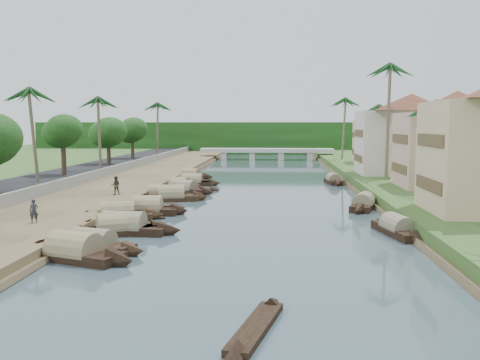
# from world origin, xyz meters

# --- Properties ---
(ground) EXTENTS (220.00, 220.00, 0.00)m
(ground) POSITION_xyz_m (0.00, 0.00, 0.00)
(ground) COLOR #394E56
(ground) RESTS_ON ground
(left_bank) EXTENTS (10.00, 180.00, 0.80)m
(left_bank) POSITION_xyz_m (-16.00, 20.00, 0.40)
(left_bank) COLOR brown
(left_bank) RESTS_ON ground
(right_bank) EXTENTS (16.00, 180.00, 1.20)m
(right_bank) POSITION_xyz_m (19.00, 20.00, 0.60)
(right_bank) COLOR #2D4F1F
(right_bank) RESTS_ON ground
(road) EXTENTS (8.00, 180.00, 1.40)m
(road) POSITION_xyz_m (-24.50, 20.00, 0.70)
(road) COLOR black
(road) RESTS_ON ground
(retaining_wall) EXTENTS (0.40, 180.00, 1.10)m
(retaining_wall) POSITION_xyz_m (-20.20, 20.00, 1.35)
(retaining_wall) COLOR slate
(retaining_wall) RESTS_ON left_bank
(treeline) EXTENTS (120.00, 14.00, 8.00)m
(treeline) POSITION_xyz_m (0.00, 100.00, 4.00)
(treeline) COLOR #16350E
(treeline) RESTS_ON ground
(bridge) EXTENTS (28.00, 4.00, 2.40)m
(bridge) POSITION_xyz_m (0.00, 72.00, 1.72)
(bridge) COLOR #AEAEA3
(bridge) RESTS_ON ground
(building_mid) EXTENTS (14.11, 14.11, 9.70)m
(building_mid) POSITION_xyz_m (19.99, 14.00, 6.13)
(building_mid) COLOR #CBA290
(building_mid) RESTS_ON right_bank
(building_far) EXTENTS (15.59, 15.59, 10.20)m
(building_far) POSITION_xyz_m (18.99, 28.00, 6.38)
(building_far) COLOR beige
(building_far) RESTS_ON right_bank
(building_distant) EXTENTS (12.62, 12.62, 9.20)m
(building_distant) POSITION_xyz_m (19.99, 48.00, 5.88)
(building_distant) COLOR tan
(building_distant) RESTS_ON right_bank
(sampan_0) EXTENTS (7.38, 3.71, 1.96)m
(sampan_0) POSITION_xyz_m (-8.97, -10.79, 0.41)
(sampan_0) COLOR black
(sampan_0) RESTS_ON ground
(sampan_1) EXTENTS (8.17, 4.51, 2.37)m
(sampan_1) POSITION_xyz_m (-9.30, -12.86, 0.42)
(sampan_1) COLOR black
(sampan_1) RESTS_ON ground
(sampan_2) EXTENTS (7.74, 4.96, 2.10)m
(sampan_2) POSITION_xyz_m (-8.93, -6.01, 0.41)
(sampan_2) COLOR black
(sampan_2) RESTS_ON ground
(sampan_3) EXTENTS (8.54, 2.45, 2.26)m
(sampan_3) POSITION_xyz_m (-8.62, -5.50, 0.42)
(sampan_3) COLOR black
(sampan_3) RESTS_ON ground
(sampan_4) EXTENTS (7.69, 3.73, 2.15)m
(sampan_4) POSITION_xyz_m (-10.53, -0.60, 0.41)
(sampan_4) COLOR black
(sampan_4) RESTS_ON ground
(sampan_5) EXTENTS (7.08, 2.16, 2.24)m
(sampan_5) POSITION_xyz_m (-8.85, 2.37, 0.42)
(sampan_5) COLOR black
(sampan_5) RESTS_ON ground
(sampan_6) EXTENTS (6.79, 2.50, 2.02)m
(sampan_6) POSITION_xyz_m (-9.09, 3.55, 0.41)
(sampan_6) COLOR black
(sampan_6) RESTS_ON ground
(sampan_7) EXTENTS (7.23, 1.72, 1.96)m
(sampan_7) POSITION_xyz_m (-9.75, 12.00, 0.41)
(sampan_7) COLOR black
(sampan_7) RESTS_ON ground
(sampan_8) EXTENTS (7.70, 3.31, 2.31)m
(sampan_8) POSITION_xyz_m (-8.42, 10.44, 0.42)
(sampan_8) COLOR black
(sampan_8) RESTS_ON ground
(sampan_9) EXTENTS (7.98, 4.80, 2.06)m
(sampan_9) POSITION_xyz_m (-8.27, 16.53, 0.41)
(sampan_9) COLOR black
(sampan_9) RESTS_ON ground
(sampan_10) EXTENTS (6.54, 3.47, 1.84)m
(sampan_10) POSITION_xyz_m (-9.45, 20.51, 0.40)
(sampan_10) COLOR black
(sampan_10) RESTS_ON ground
(sampan_11) EXTENTS (7.25, 1.95, 2.09)m
(sampan_11) POSITION_xyz_m (-8.48, 23.77, 0.41)
(sampan_11) COLOR black
(sampan_11) RESTS_ON ground
(sampan_12) EXTENTS (7.56, 1.62, 1.85)m
(sampan_12) POSITION_xyz_m (-8.51, 23.69, 0.40)
(sampan_12) COLOR black
(sampan_12) RESTS_ON ground
(sampan_13) EXTENTS (7.10, 3.44, 1.95)m
(sampan_13) POSITION_xyz_m (-9.96, 32.18, 0.41)
(sampan_13) COLOR black
(sampan_13) RESTS_ON ground
(sampan_14) EXTENTS (3.03, 8.10, 1.97)m
(sampan_14) POSITION_xyz_m (10.25, -4.66, 0.41)
(sampan_14) COLOR black
(sampan_14) RESTS_ON ground
(sampan_15) EXTENTS (3.81, 7.75, 2.07)m
(sampan_15) POSITION_xyz_m (9.79, 6.59, 0.41)
(sampan_15) COLOR black
(sampan_15) RESTS_ON ground
(sampan_16) EXTENTS (1.99, 7.33, 1.82)m
(sampan_16) POSITION_xyz_m (9.23, 27.04, 0.40)
(sampan_16) COLOR black
(sampan_16) RESTS_ON ground
(canoe_0) EXTENTS (2.51, 6.96, 0.92)m
(canoe_0) POSITION_xyz_m (1.16, -22.45, 0.10)
(canoe_0) COLOR black
(canoe_0) RESTS_ON ground
(canoe_1) EXTENTS (5.48, 2.23, 0.88)m
(canoe_1) POSITION_xyz_m (-9.44, 0.87, 0.10)
(canoe_1) COLOR black
(canoe_1) RESTS_ON ground
(canoe_2) EXTENTS (6.29, 1.52, 0.91)m
(canoe_2) POSITION_xyz_m (-7.48, 18.80, 0.10)
(canoe_2) COLOR black
(canoe_2) RESTS_ON ground
(palm_1) EXTENTS (3.20, 3.20, 9.78)m
(palm_1) POSITION_xyz_m (16.00, 7.90, 9.24)
(palm_1) COLOR #73624C
(palm_1) RESTS_ON ground
(palm_2) EXTENTS (3.20, 3.20, 14.71)m
(palm_2) POSITION_xyz_m (15.00, 22.74, 13.99)
(palm_2) COLOR #73624C
(palm_2) RESTS_ON ground
(palm_3) EXTENTS (3.20, 3.20, 10.42)m
(palm_3) POSITION_xyz_m (16.00, 36.55, 9.88)
(palm_3) COLOR #73624C
(palm_3) RESTS_ON ground
(palm_5) EXTENTS (3.20, 3.20, 11.37)m
(palm_5) POSITION_xyz_m (-24.00, 14.67, 10.99)
(palm_5) COLOR #73624C
(palm_5) RESTS_ON ground
(palm_6) EXTENTS (3.20, 3.20, 11.14)m
(palm_6) POSITION_xyz_m (-22.00, 29.92, 10.77)
(palm_6) COLOR #73624C
(palm_6) RESTS_ON ground
(palm_7) EXTENTS (3.20, 3.20, 12.35)m
(palm_7) POSITION_xyz_m (14.00, 56.42, 11.73)
(palm_7) COLOR #73624C
(palm_7) RESTS_ON ground
(palm_8) EXTENTS (3.20, 3.20, 11.49)m
(palm_8) POSITION_xyz_m (-20.50, 58.48, 11.10)
(palm_8) COLOR #73624C
(palm_8) RESTS_ON ground
(tree_3) EXTENTS (4.44, 4.44, 7.11)m
(tree_3) POSITION_xyz_m (-24.00, 22.23, 6.58)
(tree_3) COLOR #413625
(tree_3) RESTS_ON ground
(tree_4) EXTENTS (5.22, 5.22, 6.98)m
(tree_4) POSITION_xyz_m (-24.00, 39.97, 6.17)
(tree_4) COLOR #413625
(tree_4) RESTS_ON ground
(tree_5) EXTENTS (5.05, 5.05, 7.10)m
(tree_5) POSITION_xyz_m (-24.00, 53.83, 6.35)
(tree_5) COLOR #413625
(tree_5) RESTS_ON ground
(tree_6) EXTENTS (4.77, 4.77, 7.45)m
(tree_6) POSITION_xyz_m (24.00, 30.65, 6.60)
(tree_6) COLOR #413625
(tree_6) RESTS_ON ground
(person_near) EXTENTS (0.69, 0.56, 1.63)m
(person_near) POSITION_xyz_m (-14.69, -6.15, 1.62)
(person_near) COLOR #28272F
(person_near) RESTS_ON left_bank
(person_far) EXTENTS (1.02, 0.89, 1.79)m
(person_far) POSITION_xyz_m (-13.47, 8.70, 1.69)
(person_far) COLOR #363426
(person_far) RESTS_ON left_bank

